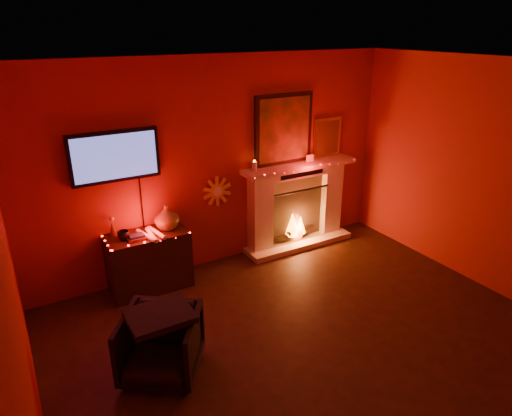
# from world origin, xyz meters

# --- Properties ---
(room) EXTENTS (5.00, 5.00, 5.00)m
(room) POSITION_xyz_m (0.00, 0.00, 1.35)
(room) COLOR black
(room) RESTS_ON ground
(floor) EXTENTS (5.00, 5.00, 0.00)m
(floor) POSITION_xyz_m (0.00, 0.00, 0.00)
(floor) COLOR black
(floor) RESTS_ON ground
(fireplace) EXTENTS (1.72, 0.40, 2.18)m
(fireplace) POSITION_xyz_m (1.14, 2.39, 0.72)
(fireplace) COLOR beige
(fireplace) RESTS_ON floor
(tv) EXTENTS (1.00, 0.07, 1.24)m
(tv) POSITION_xyz_m (-1.30, 2.45, 1.65)
(tv) COLOR black
(tv) RESTS_ON room
(sunburst_clock) EXTENTS (0.40, 0.03, 0.40)m
(sunburst_clock) POSITION_xyz_m (-0.05, 2.48, 1.00)
(sunburst_clock) COLOR gold
(sunburst_clock) RESTS_ON room
(console_table) EXTENTS (0.95, 0.53, 1.03)m
(console_table) POSITION_xyz_m (-1.07, 2.26, 0.41)
(console_table) COLOR black
(console_table) RESTS_ON floor
(armchair) EXTENTS (0.95, 0.95, 0.63)m
(armchair) POSITION_xyz_m (-1.46, 0.76, 0.31)
(armchair) COLOR black
(armchair) RESTS_ON floor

